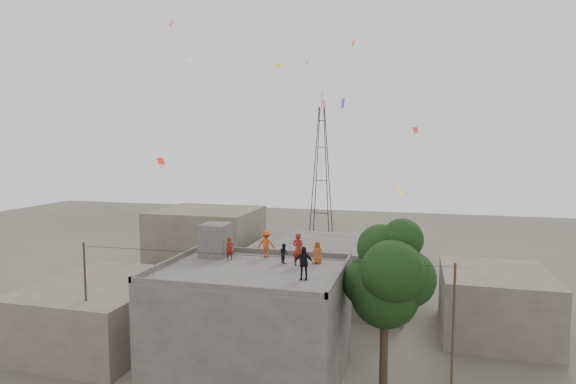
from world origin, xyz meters
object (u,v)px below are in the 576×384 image
stair_head_box (216,240)px  tree (389,276)px  person_red_adult (298,250)px  person_dark_adult (303,263)px  transmission_tower (321,173)px

stair_head_box → tree: (10.57, -2.00, -1.00)m
person_red_adult → person_dark_adult: 2.74m
transmission_tower → person_dark_adult: size_ratio=11.81×
person_red_adult → person_dark_adult: size_ratio=1.11×
stair_head_box → transmission_tower: (-0.80, 37.40, 1.97)m
tree → person_dark_adult: tree is taller
tree → stair_head_box: bearing=169.3°
stair_head_box → transmission_tower: size_ratio=0.10×
tree → person_red_adult: tree is taller
tree → transmission_tower: size_ratio=0.45×
person_dark_adult → tree: bearing=15.1°
person_red_adult → person_dark_adult: (0.92, -2.58, -0.09)m
stair_head_box → tree: bearing=-10.7°
stair_head_box → person_red_adult: 5.62m
stair_head_box → person_dark_adult: stair_head_box is taller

